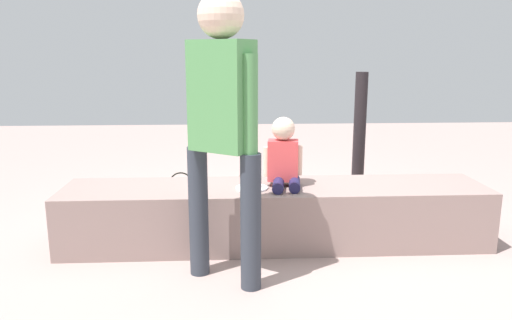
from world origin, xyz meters
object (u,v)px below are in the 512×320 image
Objects in this scene: cake_plate at (252,186)px; handbag_black_leather at (181,195)px; gift_bag at (396,201)px; adult_standing at (222,114)px; handbag_brown_canvas at (246,197)px; child_seated at (284,156)px; party_cup_red at (278,185)px; water_bottle_near_gift at (269,207)px.

handbag_black_leather is at bearing 122.88° from cake_plate.
cake_plate is at bearing -154.60° from gift_bag.
cake_plate is 1.39m from gift_bag.
cake_plate is at bearing -57.12° from handbag_black_leather.
adult_standing is 1.57m from handbag_brown_canvas.
handbag_black_leather is at bearing 133.92° from child_seated.
adult_standing is at bearing -97.34° from handbag_brown_canvas.
cake_plate is 2.46× the size of party_cup_red.
gift_bag is at bearing 27.47° from child_seated.
water_bottle_near_gift is 0.69× the size of handbag_black_leather.
water_bottle_near_gift is at bearing 97.25° from child_seated.
gift_bag is at bearing -44.12° from party_cup_red.
party_cup_red is at bearing 31.49° from handbag_black_leather.
gift_bag is at bearing -8.83° from handbag_brown_canvas.
handbag_black_leather is (-0.80, 0.83, -0.52)m from child_seated.
child_seated is 1.51m from party_cup_red.
adult_standing is at bearing -74.47° from handbag_black_leather.
party_cup_red is at bearing 135.88° from gift_bag.
party_cup_red is 0.76m from handbag_brown_canvas.
gift_bag is 1.30× the size of water_bottle_near_gift.
child_seated is 1.49× the size of handbag_black_leather.
party_cup_red is at bearing 77.28° from cake_plate.
adult_standing is at bearing -109.88° from cake_plate.
cake_plate is 1.11m from handbag_black_leather.
adult_standing reaches higher than handbag_black_leather.
gift_bag is (1.22, 0.58, -0.31)m from cake_plate.
handbag_black_leather reaches higher than gift_bag.
cake_plate is 0.77× the size of gift_bag.
handbag_black_leather is 0.98× the size of handbag_brown_canvas.
child_seated is at bearing -94.25° from party_cup_red.
handbag_black_leather reaches higher than water_bottle_near_gift.
party_cup_red is (0.33, 1.45, -0.40)m from cake_plate.
handbag_black_leather is at bearing 167.77° from handbag_brown_canvas.
child_seated is at bearing 15.30° from cake_plate.
water_bottle_near_gift is at bearing -50.26° from handbag_brown_canvas.
child_seated is 2.15× the size of water_bottle_near_gift.
water_bottle_near_gift is at bearing -178.64° from gift_bag.
gift_bag is at bearing 25.40° from cake_plate.
water_bottle_near_gift is 0.28m from handbag_brown_canvas.
handbag_brown_canvas is (-0.24, 0.71, -0.51)m from child_seated.
water_bottle_near_gift is at bearing 73.81° from cake_plate.
child_seated is 0.30m from cake_plate.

